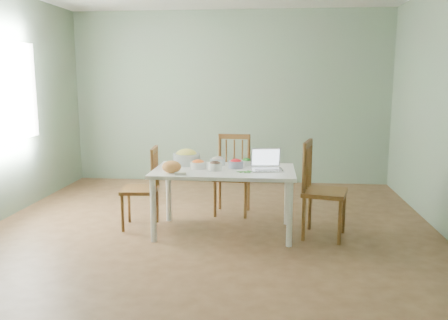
# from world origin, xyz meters

# --- Properties ---
(floor) EXTENTS (5.00, 5.00, 0.00)m
(floor) POSITION_xyz_m (0.00, 0.00, 0.00)
(floor) COLOR #4A301B
(floor) RESTS_ON ground
(wall_back) EXTENTS (5.00, 0.00, 2.70)m
(wall_back) POSITION_xyz_m (0.00, 2.50, 1.35)
(wall_back) COLOR slate
(wall_back) RESTS_ON ground
(wall_front) EXTENTS (5.00, 0.00, 2.70)m
(wall_front) POSITION_xyz_m (0.00, -2.50, 1.35)
(wall_front) COLOR slate
(wall_front) RESTS_ON ground
(window_left) EXTENTS (0.04, 1.60, 1.20)m
(window_left) POSITION_xyz_m (-2.48, 0.30, 1.50)
(window_left) COLOR white
(window_left) RESTS_ON ground
(dining_table) EXTENTS (1.50, 0.84, 0.70)m
(dining_table) POSITION_xyz_m (0.16, -0.06, 0.35)
(dining_table) COLOR white
(dining_table) RESTS_ON floor
(chair_far) EXTENTS (0.45, 0.43, 0.97)m
(chair_far) POSITION_xyz_m (0.19, 0.66, 0.49)
(chair_far) COLOR #553413
(chair_far) RESTS_ON floor
(chair_left) EXTENTS (0.42, 0.44, 0.91)m
(chair_left) POSITION_xyz_m (-0.79, 0.04, 0.46)
(chair_left) COLOR #553413
(chair_left) RESTS_ON floor
(chair_right) EXTENTS (0.52, 0.54, 1.02)m
(chair_right) POSITION_xyz_m (1.23, -0.09, 0.51)
(chair_right) COLOR #553413
(chair_right) RESTS_ON floor
(bread_boule) EXTENTS (0.24, 0.24, 0.13)m
(bread_boule) POSITION_xyz_m (-0.35, -0.30, 0.76)
(bread_boule) COLOR #D08244
(bread_boule) RESTS_ON dining_table
(butter_stick) EXTENTS (0.11, 0.04, 0.03)m
(butter_stick) POSITION_xyz_m (-0.24, -0.41, 0.72)
(butter_stick) COLOR silver
(butter_stick) RESTS_ON dining_table
(bowl_squash) EXTENTS (0.36, 0.36, 0.17)m
(bowl_squash) POSITION_xyz_m (-0.28, 0.15, 0.79)
(bowl_squash) COLOR yellow
(bowl_squash) RESTS_ON dining_table
(bowl_carrot) EXTENTS (0.20, 0.20, 0.09)m
(bowl_carrot) POSITION_xyz_m (-0.12, -0.04, 0.75)
(bowl_carrot) COLOR orange
(bowl_carrot) RESTS_ON dining_table
(bowl_onion) EXTENTS (0.21, 0.21, 0.09)m
(bowl_onion) POSITION_xyz_m (0.07, 0.19, 0.75)
(bowl_onion) COLOR silver
(bowl_onion) RESTS_ON dining_table
(bowl_mushroom) EXTENTS (0.18, 0.18, 0.10)m
(bowl_mushroom) POSITION_xyz_m (0.07, -0.12, 0.75)
(bowl_mushroom) COLOR black
(bowl_mushroom) RESTS_ON dining_table
(bowl_redpep) EXTENTS (0.18, 0.18, 0.10)m
(bowl_redpep) POSITION_xyz_m (0.28, 0.03, 0.75)
(bowl_redpep) COLOR red
(bowl_redpep) RESTS_ON dining_table
(bowl_broccoli) EXTENTS (0.13, 0.13, 0.08)m
(bowl_broccoli) POSITION_xyz_m (0.39, 0.19, 0.74)
(bowl_broccoli) COLOR #094B0F
(bowl_broccoli) RESTS_ON dining_table
(flatbread) EXTENTS (0.23, 0.23, 0.02)m
(flatbread) POSITION_xyz_m (0.43, 0.26, 0.71)
(flatbread) COLOR tan
(flatbread) RESTS_ON dining_table
(basil_bunch) EXTENTS (0.18, 0.18, 0.02)m
(basil_bunch) POSITION_xyz_m (0.38, -0.18, 0.71)
(basil_bunch) COLOR #247B22
(basil_bunch) RESTS_ON dining_table
(laptop) EXTENTS (0.36, 0.32, 0.22)m
(laptop) POSITION_xyz_m (0.62, -0.08, 0.81)
(laptop) COLOR silver
(laptop) RESTS_ON dining_table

